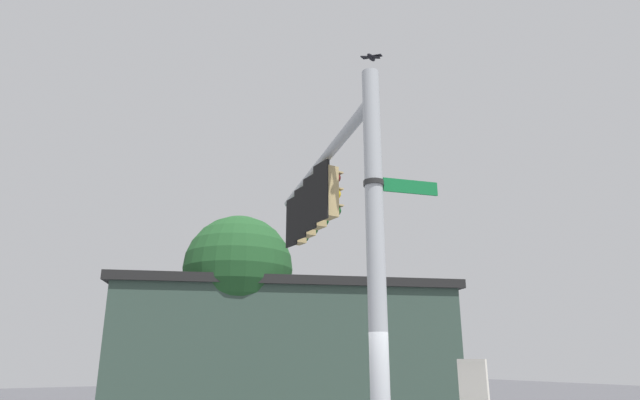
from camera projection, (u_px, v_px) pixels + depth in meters
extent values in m
cylinder|color=#ADB2B7|center=(376.00, 273.00, 7.67)|extent=(0.28, 0.28, 6.68)
cylinder|color=#ADB2B7|center=(319.00, 165.00, 11.29)|extent=(5.95, 1.80, 0.21)
cylinder|color=black|center=(328.00, 164.00, 10.66)|extent=(0.08, 0.08, 0.18)
cube|color=tan|center=(328.00, 193.00, 10.48)|extent=(0.36, 0.30, 1.05)
sphere|color=#590F0F|center=(336.00, 178.00, 10.68)|extent=(0.22, 0.22, 0.22)
cube|color=tan|center=(336.00, 173.00, 10.72)|extent=(0.24, 0.20, 0.03)
sphere|color=yellow|center=(336.00, 194.00, 10.58)|extent=(0.22, 0.22, 0.22)
cube|color=tan|center=(336.00, 190.00, 10.61)|extent=(0.24, 0.20, 0.03)
sphere|color=#0F4C19|center=(336.00, 211.00, 10.47)|extent=(0.22, 0.22, 0.22)
cube|color=tan|center=(337.00, 206.00, 10.51)|extent=(0.24, 0.20, 0.03)
cube|color=black|center=(321.00, 191.00, 10.40)|extent=(0.54, 0.03, 1.22)
cylinder|color=black|center=(317.00, 177.00, 11.44)|extent=(0.08, 0.08, 0.18)
cube|color=tan|center=(316.00, 204.00, 11.26)|extent=(0.36, 0.30, 1.05)
sphere|color=#590F0F|center=(324.00, 190.00, 11.46)|extent=(0.22, 0.22, 0.22)
cube|color=tan|center=(325.00, 186.00, 11.50)|extent=(0.24, 0.20, 0.03)
sphere|color=yellow|center=(324.00, 205.00, 11.35)|extent=(0.22, 0.22, 0.22)
cube|color=tan|center=(325.00, 201.00, 11.39)|extent=(0.24, 0.20, 0.03)
sphere|color=#0F4C19|center=(324.00, 221.00, 11.25)|extent=(0.22, 0.22, 0.22)
cube|color=tan|center=(325.00, 217.00, 11.29)|extent=(0.24, 0.20, 0.03)
cube|color=black|center=(310.00, 203.00, 11.18)|extent=(0.54, 0.03, 1.22)
cylinder|color=black|center=(307.00, 189.00, 12.22)|extent=(0.08, 0.08, 0.18)
cube|color=tan|center=(307.00, 214.00, 12.04)|extent=(0.36, 0.30, 1.05)
sphere|color=#590F0F|center=(314.00, 201.00, 12.24)|extent=(0.22, 0.22, 0.22)
cube|color=tan|center=(314.00, 197.00, 12.27)|extent=(0.24, 0.20, 0.03)
sphere|color=yellow|center=(314.00, 215.00, 12.13)|extent=(0.22, 0.22, 0.22)
cube|color=tan|center=(314.00, 211.00, 12.17)|extent=(0.24, 0.20, 0.03)
sphere|color=#0F4C19|center=(314.00, 230.00, 12.03)|extent=(0.22, 0.22, 0.22)
cube|color=tan|center=(314.00, 226.00, 12.07)|extent=(0.24, 0.20, 0.03)
cube|color=black|center=(300.00, 213.00, 11.96)|extent=(0.54, 0.03, 1.22)
cylinder|color=black|center=(298.00, 199.00, 13.00)|extent=(0.08, 0.08, 0.18)
cube|color=tan|center=(298.00, 223.00, 12.82)|extent=(0.36, 0.30, 1.05)
sphere|color=#590F0F|center=(305.00, 210.00, 13.01)|extent=(0.22, 0.22, 0.22)
cube|color=tan|center=(305.00, 206.00, 13.05)|extent=(0.24, 0.20, 0.03)
sphere|color=yellow|center=(305.00, 224.00, 12.91)|extent=(0.22, 0.22, 0.22)
cube|color=tan|center=(305.00, 220.00, 12.95)|extent=(0.24, 0.20, 0.03)
sphere|color=#0F4C19|center=(304.00, 237.00, 12.81)|extent=(0.22, 0.22, 0.22)
cube|color=tan|center=(305.00, 234.00, 12.85)|extent=(0.24, 0.20, 0.03)
cube|color=black|center=(292.00, 222.00, 12.74)|extent=(0.54, 0.03, 1.22)
cube|color=#147238|center=(410.00, 187.00, 8.24)|extent=(0.27, 0.91, 0.22)
cube|color=white|center=(411.00, 187.00, 8.24)|extent=(0.25, 0.90, 0.04)
cylinder|color=#262626|center=(374.00, 183.00, 8.07)|extent=(0.32, 0.32, 0.08)
ellipsoid|color=black|center=(371.00, 57.00, 10.22)|extent=(0.22, 0.30, 0.09)
cube|color=black|center=(372.00, 57.00, 10.22)|extent=(0.41, 0.26, 0.08)
cube|color=black|center=(370.00, 57.00, 10.24)|extent=(0.39, 0.26, 0.15)
cube|color=#33473D|center=(282.00, 356.00, 18.99)|extent=(9.59, 12.73, 4.42)
cube|color=#193F1E|center=(274.00, 351.00, 22.13)|extent=(4.59, 9.91, 0.30)
cube|color=black|center=(284.00, 291.00, 19.68)|extent=(9.98, 13.24, 0.30)
cylinder|color=#4C3823|center=(234.00, 366.00, 17.25)|extent=(0.39, 0.39, 3.76)
sphere|color=#1E4C23|center=(238.00, 270.00, 18.18)|extent=(3.79, 3.79, 3.79)
cube|color=silver|center=(473.00, 384.00, 8.31)|extent=(0.60, 0.04, 0.76)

